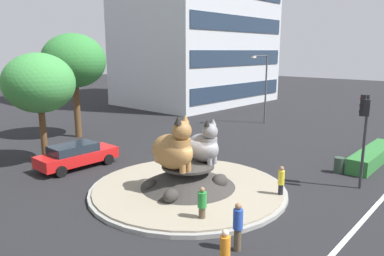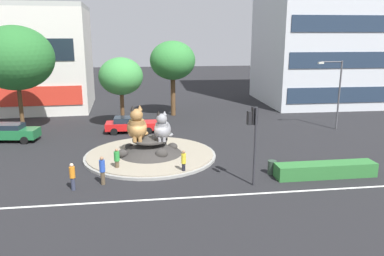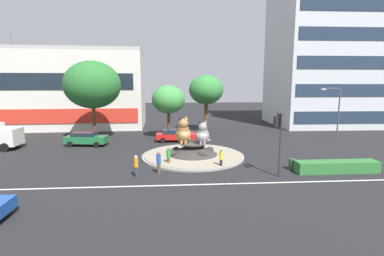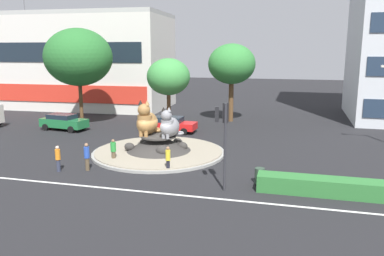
% 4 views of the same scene
% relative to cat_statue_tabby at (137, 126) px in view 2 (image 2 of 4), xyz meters
% --- Properties ---
extents(ground_plane, '(160.00, 160.00, 0.00)m').
position_rel_cat_statue_tabby_xyz_m(ground_plane, '(0.92, -0.05, -2.33)').
color(ground_plane, black).
extents(lane_centreline, '(112.00, 0.20, 0.01)m').
position_rel_cat_statue_tabby_xyz_m(lane_centreline, '(0.92, -7.66, -2.33)').
color(lane_centreline, silver).
rests_on(lane_centreline, ground).
extents(roundabout_island, '(9.72, 9.72, 1.37)m').
position_rel_cat_statue_tabby_xyz_m(roundabout_island, '(0.92, -0.06, -1.84)').
color(roundabout_island, gray).
rests_on(roundabout_island, ground).
extents(cat_statue_tabby, '(1.61, 2.59, 2.63)m').
position_rel_cat_statue_tabby_xyz_m(cat_statue_tabby, '(0.00, 0.00, 0.00)').
color(cat_statue_tabby, '#9E703D').
rests_on(cat_statue_tabby, roundabout_island).
extents(cat_statue_grey, '(1.70, 2.30, 2.24)m').
position_rel_cat_statue_tabby_xyz_m(cat_statue_grey, '(1.83, -0.33, -0.15)').
color(cat_statue_grey, gray).
rests_on(cat_statue_grey, roundabout_island).
extents(traffic_light_mast, '(0.71, 0.62, 4.77)m').
position_rel_cat_statue_tabby_xyz_m(traffic_light_mast, '(6.81, -6.34, 1.17)').
color(traffic_light_mast, '#2D2D33').
rests_on(traffic_light_mast, ground).
extents(clipped_hedge_strip, '(6.51, 1.20, 0.90)m').
position_rel_cat_statue_tabby_xyz_m(clipped_hedge_strip, '(11.87, -5.67, -1.88)').
color(clipped_hedge_strip, '#2D7033').
rests_on(clipped_hedge_strip, ground).
extents(broadleaf_tree_behind_island, '(4.94, 4.94, 8.19)m').
position_rel_cat_statue_tabby_xyz_m(broadleaf_tree_behind_island, '(3.94, 14.50, 3.71)').
color(broadleaf_tree_behind_island, brown).
rests_on(broadleaf_tree_behind_island, ground).
extents(second_tree_near_tower, '(6.69, 6.69, 9.65)m').
position_rel_cat_statue_tabby_xyz_m(second_tree_near_tower, '(-10.52, 8.75, 4.47)').
color(second_tree_near_tower, brown).
rests_on(second_tree_near_tower, ground).
extents(third_tree_left, '(4.18, 4.18, 6.76)m').
position_rel_cat_statue_tabby_xyz_m(third_tree_left, '(-1.44, 9.64, 2.62)').
color(third_tree_left, brown).
rests_on(third_tree_left, ground).
extents(streetlight_arm, '(2.26, 0.48, 6.49)m').
position_rel_cat_statue_tabby_xyz_m(streetlight_arm, '(18.55, 5.96, 1.50)').
color(streetlight_arm, '#4C4C51').
rests_on(streetlight_arm, ground).
extents(pedestrian_orange_shirt, '(0.32, 0.32, 1.65)m').
position_rel_cat_statue_tabby_xyz_m(pedestrian_orange_shirt, '(-3.76, -5.67, -1.45)').
color(pedestrian_orange_shirt, '#33384C').
rests_on(pedestrian_orange_shirt, ground).
extents(pedestrian_blue_shirt, '(0.35, 0.35, 1.77)m').
position_rel_cat_statue_tabby_xyz_m(pedestrian_blue_shirt, '(-2.11, -5.03, -1.39)').
color(pedestrian_blue_shirt, brown).
rests_on(pedestrian_blue_shirt, ground).
extents(pedestrian_green_shirt, '(0.37, 0.37, 1.57)m').
position_rel_cat_statue_tabby_xyz_m(pedestrian_green_shirt, '(-1.37, -2.83, -1.52)').
color(pedestrian_green_shirt, brown).
rests_on(pedestrian_green_shirt, ground).
extents(pedestrian_yellow_shirt, '(0.30, 0.30, 1.63)m').
position_rel_cat_statue_tabby_xyz_m(pedestrian_yellow_shirt, '(2.94, -4.05, -1.46)').
color(pedestrian_yellow_shirt, black).
rests_on(pedestrian_yellow_shirt, ground).
extents(hatchback_near_shophouse, '(4.76, 2.09, 1.46)m').
position_rel_cat_statue_tabby_xyz_m(hatchback_near_shophouse, '(-0.62, 7.45, -1.56)').
color(hatchback_near_shophouse, red).
rests_on(hatchback_near_shophouse, ground).
extents(parked_car_right, '(4.75, 2.43, 1.53)m').
position_rel_cat_statue_tabby_xyz_m(parked_car_right, '(-10.74, 5.80, -1.52)').
color(parked_car_right, '#1E6B38').
rests_on(parked_car_right, ground).
extents(litter_bin, '(0.56, 0.56, 0.90)m').
position_rel_cat_statue_tabby_xyz_m(litter_bin, '(8.65, -4.74, -1.88)').
color(litter_bin, '#2D4233').
rests_on(litter_bin, ground).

